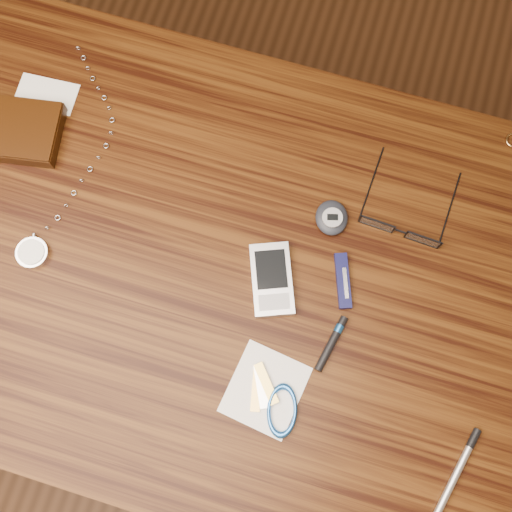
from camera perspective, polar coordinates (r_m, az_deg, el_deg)
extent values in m
plane|color=#472814|center=(1.67, -2.91, -6.94)|extent=(3.80, 3.80, 0.00)
cube|color=#381D09|center=(0.95, -5.08, -0.62)|extent=(1.00, 0.70, 0.03)
cylinder|color=#4C2814|center=(1.51, -16.82, 11.27)|extent=(0.05, 0.05, 0.71)
cylinder|color=#4C2814|center=(1.42, 17.83, 1.76)|extent=(0.05, 0.05, 0.71)
cube|color=black|center=(1.05, -20.25, 10.36)|extent=(0.14, 0.12, 0.02)
cube|color=black|center=(1.04, -20.50, 10.67)|extent=(0.13, 0.12, 0.00)
cube|color=silver|center=(1.08, -18.13, 13.51)|extent=(0.10, 0.06, 0.00)
cube|color=black|center=(0.95, 10.70, 2.79)|extent=(0.05, 0.01, 0.03)
cube|color=silver|center=(0.95, 10.70, 2.79)|extent=(0.05, 0.00, 0.02)
cylinder|color=black|center=(0.98, 10.20, 6.35)|extent=(0.01, 0.13, 0.00)
cube|color=black|center=(0.95, 14.59, 1.39)|extent=(0.05, 0.01, 0.03)
cube|color=silver|center=(0.95, 14.59, 1.39)|extent=(0.05, 0.00, 0.02)
cylinder|color=black|center=(0.99, 16.81, 3.94)|extent=(0.01, 0.13, 0.00)
cube|color=black|center=(0.94, 12.71, 2.16)|extent=(0.02, 0.00, 0.00)
cylinder|color=#B5B4B9|center=(0.98, -19.25, 0.25)|extent=(0.05, 0.05, 0.01)
cylinder|color=silver|center=(0.97, -19.37, 0.35)|extent=(0.04, 0.04, 0.00)
cylinder|color=#B5B4B9|center=(0.99, -19.13, 1.72)|extent=(0.01, 0.01, 0.01)
torus|color=#B5B4B9|center=(0.99, -18.08, 2.38)|extent=(0.01, 0.01, 0.01)
torus|color=#B5B4B9|center=(0.99, -17.22, 3.28)|extent=(0.01, 0.01, 0.00)
torus|color=#B5B4B9|center=(0.99, -16.52, 4.32)|extent=(0.01, 0.01, 0.01)
torus|color=#B5B4B9|center=(0.99, -15.90, 5.41)|extent=(0.01, 0.01, 0.00)
torus|color=#B5B4B9|center=(1.00, -15.25, 6.48)|extent=(0.01, 0.01, 0.01)
torus|color=#B5B4B9|center=(1.00, -14.55, 7.50)|extent=(0.01, 0.01, 0.00)
torus|color=#B5B4B9|center=(1.01, -13.83, 8.49)|extent=(0.01, 0.00, 0.01)
torus|color=#B5B4B9|center=(1.01, -13.18, 9.52)|extent=(0.01, 0.01, 0.00)
torus|color=#B5B4B9|center=(1.02, -12.76, 10.62)|extent=(0.01, 0.00, 0.01)
torus|color=#B5B4B9|center=(1.03, -12.68, 11.71)|extent=(0.01, 0.01, 0.00)
torus|color=#B5B4B9|center=(1.04, -12.91, 12.69)|extent=(0.01, 0.01, 0.01)
torus|color=#B5B4B9|center=(1.05, -13.35, 13.53)|extent=(0.01, 0.01, 0.00)
torus|color=#B5B4B9|center=(1.06, -13.85, 14.29)|extent=(0.01, 0.01, 0.01)
torus|color=#B5B4B9|center=(1.07, -14.31, 15.05)|extent=(0.01, 0.01, 0.00)
torus|color=#B5B4B9|center=(1.08, -14.72, 15.85)|extent=(0.01, 0.01, 0.01)
torus|color=#B5B4B9|center=(1.09, -15.09, 16.64)|extent=(0.01, 0.01, 0.00)
torus|color=#B5B4B9|center=(1.10, -15.54, 17.36)|extent=(0.01, 0.00, 0.01)
cube|color=#BABBBF|center=(0.91, 1.41, -2.11)|extent=(0.09, 0.12, 0.01)
cube|color=black|center=(0.91, 1.35, -1.19)|extent=(0.06, 0.07, 0.00)
cube|color=#98999F|center=(0.90, 1.62, -4.09)|extent=(0.05, 0.04, 0.00)
ellipsoid|color=black|center=(0.94, 6.73, 3.40)|extent=(0.06, 0.07, 0.02)
cylinder|color=gray|center=(0.93, 6.81, 3.41)|extent=(0.03, 0.03, 0.00)
cube|color=black|center=(0.93, 6.82, 3.45)|extent=(0.02, 0.01, 0.00)
cube|color=white|center=(0.90, 0.83, -11.78)|extent=(0.11, 0.12, 0.00)
torus|color=#225DAD|center=(0.89, 2.33, -13.56)|extent=(0.07, 0.07, 0.01)
cube|color=#A8833B|center=(0.90, 0.05, -11.80)|extent=(0.02, 0.06, 0.00)
cube|color=silver|center=(0.89, 0.48, -11.53)|extent=(0.04, 0.06, 0.00)
cube|color=#A88E3B|center=(0.89, 0.91, -11.26)|extent=(0.05, 0.05, 0.00)
cube|color=#0E0E37|center=(0.92, 7.73, -2.21)|extent=(0.04, 0.08, 0.01)
cube|color=silver|center=(0.92, 7.97, -2.39)|extent=(0.02, 0.04, 0.00)
cylinder|color=#BBBBC0|center=(0.93, 17.48, -17.79)|extent=(0.04, 0.12, 0.01)
cylinder|color=black|center=(0.94, 18.78, -15.10)|extent=(0.02, 0.03, 0.01)
cylinder|color=black|center=(0.91, 6.71, -7.74)|extent=(0.03, 0.08, 0.01)
cylinder|color=#2162B1|center=(0.91, 7.37, -6.45)|extent=(0.01, 0.01, 0.01)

